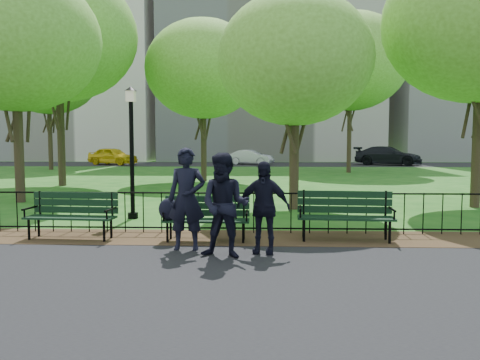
{
  "coord_description": "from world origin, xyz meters",
  "views": [
    {
      "loc": [
        0.69,
        -7.97,
        1.95
      ],
      "look_at": [
        0.32,
        1.5,
        1.2
      ],
      "focal_mm": 35.0,
      "sensor_mm": 36.0,
      "label": 1
    }
  ],
  "objects_px": {
    "tree_far_c": "(203,69)",
    "tree_near_w": "(15,40)",
    "tree_far_w": "(48,70)",
    "sedan_silver": "(251,157)",
    "person_right": "(263,207)",
    "park_bench_right_a": "(345,210)",
    "sedan_dark": "(388,156)",
    "park_bench_main": "(190,212)",
    "lamppost": "(132,147)",
    "person_left": "(187,199)",
    "taxi": "(113,156)",
    "person_mid": "(225,205)",
    "tree_near_e": "(295,60)",
    "tree_far_e": "(351,62)",
    "tree_mid_w": "(58,34)",
    "park_bench_left_a": "(72,210)"
  },
  "relations": [
    {
      "from": "sedan_dark",
      "to": "person_left",
      "type": "bearing_deg",
      "value": -176.34
    },
    {
      "from": "tree_far_e",
      "to": "tree_far_w",
      "type": "xyz_separation_m",
      "value": [
        -21.21,
        2.61,
        -0.02
      ]
    },
    {
      "from": "sedan_dark",
      "to": "sedan_silver",
      "type": "bearing_deg",
      "value": 112.8
    },
    {
      "from": "lamppost",
      "to": "taxi",
      "type": "bearing_deg",
      "value": 108.34
    },
    {
      "from": "tree_far_w",
      "to": "tree_far_e",
      "type": "bearing_deg",
      "value": -7.01
    },
    {
      "from": "park_bench_main",
      "to": "taxi",
      "type": "xyz_separation_m",
      "value": [
        -11.62,
        32.09,
        0.19
      ]
    },
    {
      "from": "tree_far_c",
      "to": "tree_far_w",
      "type": "relative_size",
      "value": 0.79
    },
    {
      "from": "tree_near_e",
      "to": "tree_far_e",
      "type": "distance_m",
      "value": 18.24
    },
    {
      "from": "tree_near_w",
      "to": "tree_far_c",
      "type": "height_order",
      "value": "tree_far_c"
    },
    {
      "from": "person_left",
      "to": "sedan_silver",
      "type": "bearing_deg",
      "value": 89.74
    },
    {
      "from": "person_mid",
      "to": "sedan_dark",
      "type": "height_order",
      "value": "person_mid"
    },
    {
      "from": "tree_far_c",
      "to": "tree_far_w",
      "type": "height_order",
      "value": "tree_far_w"
    },
    {
      "from": "tree_far_c",
      "to": "sedan_silver",
      "type": "xyz_separation_m",
      "value": [
        2.14,
        18.2,
        -4.98
      ]
    },
    {
      "from": "park_bench_right_a",
      "to": "lamppost",
      "type": "xyz_separation_m",
      "value": [
        -4.99,
        2.55,
        1.23
      ]
    },
    {
      "from": "park_bench_main",
      "to": "tree_near_e",
      "type": "height_order",
      "value": "tree_near_e"
    },
    {
      "from": "tree_far_c",
      "to": "tree_far_e",
      "type": "relative_size",
      "value": 0.78
    },
    {
      "from": "tree_near_w",
      "to": "person_left",
      "type": "distance_m",
      "value": 10.32
    },
    {
      "from": "park_bench_left_a",
      "to": "person_mid",
      "type": "xyz_separation_m",
      "value": [
        3.22,
        -1.48,
        0.31
      ]
    },
    {
      "from": "tree_near_w",
      "to": "tree_far_w",
      "type": "bearing_deg",
      "value": 111.5
    },
    {
      "from": "park_bench_main",
      "to": "park_bench_right_a",
      "type": "height_order",
      "value": "park_bench_right_a"
    },
    {
      "from": "person_mid",
      "to": "tree_mid_w",
      "type": "bearing_deg",
      "value": 132.97
    },
    {
      "from": "tree_near_w",
      "to": "tree_mid_w",
      "type": "xyz_separation_m",
      "value": [
        -1.13,
        5.98,
        1.53
      ]
    },
    {
      "from": "tree_near_w",
      "to": "tree_far_e",
      "type": "xyz_separation_m",
      "value": [
        13.85,
        16.06,
        1.94
      ]
    },
    {
      "from": "park_bench_right_a",
      "to": "person_right",
      "type": "height_order",
      "value": "person_right"
    },
    {
      "from": "tree_far_w",
      "to": "sedan_silver",
      "type": "distance_m",
      "value": 17.97
    },
    {
      "from": "tree_far_w",
      "to": "sedan_silver",
      "type": "height_order",
      "value": "tree_far_w"
    },
    {
      "from": "tree_far_c",
      "to": "tree_near_w",
      "type": "bearing_deg",
      "value": -120.23
    },
    {
      "from": "tree_near_w",
      "to": "person_right",
      "type": "bearing_deg",
      "value": -40.94
    },
    {
      "from": "park_bench_main",
      "to": "person_right",
      "type": "xyz_separation_m",
      "value": [
        1.43,
        -0.94,
        0.22
      ]
    },
    {
      "from": "tree_far_e",
      "to": "person_mid",
      "type": "xyz_separation_m",
      "value": [
        -6.55,
        -23.31,
        -6.31
      ]
    },
    {
      "from": "sedan_dark",
      "to": "tree_far_c",
      "type": "bearing_deg",
      "value": 166.06
    },
    {
      "from": "tree_far_c",
      "to": "person_left",
      "type": "relative_size",
      "value": 4.37
    },
    {
      "from": "park_bench_main",
      "to": "tree_far_e",
      "type": "relative_size",
      "value": 0.17
    },
    {
      "from": "tree_near_e",
      "to": "sedan_silver",
      "type": "bearing_deg",
      "value": 93.45
    },
    {
      "from": "taxi",
      "to": "park_bench_main",
      "type": "bearing_deg",
      "value": -137.32
    },
    {
      "from": "person_mid",
      "to": "tree_far_w",
      "type": "bearing_deg",
      "value": 129.95
    },
    {
      "from": "tree_near_e",
      "to": "tree_far_c",
      "type": "bearing_deg",
      "value": 111.01
    },
    {
      "from": "person_right",
      "to": "sedan_silver",
      "type": "relative_size",
      "value": 0.41
    },
    {
      "from": "park_bench_main",
      "to": "lamppost",
      "type": "distance_m",
      "value": 3.6
    },
    {
      "from": "sedan_silver",
      "to": "sedan_dark",
      "type": "height_order",
      "value": "sedan_dark"
    },
    {
      "from": "tree_far_c",
      "to": "person_right",
      "type": "xyz_separation_m",
      "value": [
        2.86,
        -15.61,
        -4.82
      ]
    },
    {
      "from": "park_bench_right_a",
      "to": "tree_far_e",
      "type": "xyz_separation_m",
      "value": [
        4.25,
        21.78,
        6.6
      ]
    },
    {
      "from": "park_bench_right_a",
      "to": "sedan_dark",
      "type": "height_order",
      "value": "sedan_dark"
    },
    {
      "from": "lamppost",
      "to": "person_left",
      "type": "relative_size",
      "value": 1.82
    },
    {
      "from": "tree_far_w",
      "to": "taxi",
      "type": "xyz_separation_m",
      "value": [
        2.25,
        7.46,
        -6.4
      ]
    },
    {
      "from": "tree_mid_w",
      "to": "taxi",
      "type": "distance_m",
      "value": 21.41
    },
    {
      "from": "person_right",
      "to": "sedan_dark",
      "type": "relative_size",
      "value": 0.29
    },
    {
      "from": "park_bench_right_a",
      "to": "sedan_dark",
      "type": "relative_size",
      "value": 0.34
    },
    {
      "from": "tree_far_e",
      "to": "person_left",
      "type": "distance_m",
      "value": 24.7
    },
    {
      "from": "park_bench_main",
      "to": "sedan_dark",
      "type": "bearing_deg",
      "value": 68.63
    }
  ]
}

